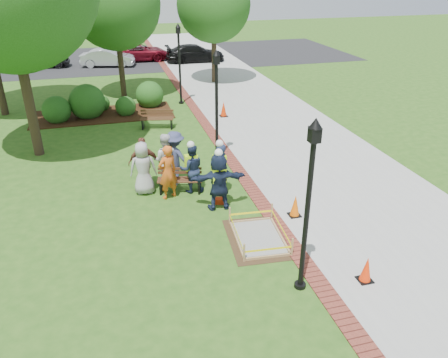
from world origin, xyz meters
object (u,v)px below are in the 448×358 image
object	(u,v)px
hivis_worker_c	(191,167)
hivis_worker_b	(220,168)
cone_front	(366,270)
hivis_worker_a	(219,180)
lamp_near	(309,196)
bench_near	(180,185)
wet_concrete_pad	(259,232)

from	to	relation	value
hivis_worker_c	hivis_worker_b	bearing A→B (deg)	-26.08
cone_front	hivis_worker_a	xyz separation A→B (m)	(-2.55, 4.40, 0.67)
lamp_near	hivis_worker_b	size ratio (longest dim) A/B	2.19
bench_near	cone_front	distance (m)	6.82
hivis_worker_a	hivis_worker_b	distance (m)	0.97
lamp_near	bench_near	bearing A→B (deg)	108.85
wet_concrete_pad	hivis_worker_a	distance (m)	2.22
wet_concrete_pad	bench_near	bearing A→B (deg)	115.69
lamp_near	cone_front	bearing A→B (deg)	-7.64
bench_near	hivis_worker_b	bearing A→B (deg)	-21.78
wet_concrete_pad	lamp_near	xyz separation A→B (m)	(0.28, -2.20, 2.25)
cone_front	bench_near	bearing A→B (deg)	121.25
wet_concrete_pad	hivis_worker_c	xyz separation A→B (m)	(-1.24, 3.33, 0.68)
bench_near	cone_front	xyz separation A→B (m)	(3.54, -5.83, 0.08)
wet_concrete_pad	hivis_worker_c	world-z (taller)	hivis_worker_c
lamp_near	hivis_worker_a	xyz separation A→B (m)	(-0.92, 4.18, -1.48)
bench_near	hivis_worker_c	world-z (taller)	hivis_worker_c
cone_front	hivis_worker_c	size ratio (longest dim) A/B	0.38
wet_concrete_pad	hivis_worker_b	xyz separation A→B (m)	(-0.37, 2.91, 0.73)
wet_concrete_pad	cone_front	distance (m)	3.08
hivis_worker_c	wet_concrete_pad	bearing A→B (deg)	-69.62
hivis_worker_b	hivis_worker_c	xyz separation A→B (m)	(-0.86, 0.42, -0.05)
wet_concrete_pad	lamp_near	size ratio (longest dim) A/B	0.57
hivis_worker_c	bench_near	bearing A→B (deg)	168.23
cone_front	wet_concrete_pad	bearing A→B (deg)	128.12
cone_front	hivis_worker_c	xyz separation A→B (m)	(-3.13, 5.75, 0.58)
wet_concrete_pad	bench_near	xyz separation A→B (m)	(-1.64, 3.41, 0.02)
wet_concrete_pad	hivis_worker_c	size ratio (longest dim) A/B	1.32
cone_front	hivis_worker_b	distance (m)	5.82
wet_concrete_pad	hivis_worker_a	size ratio (longest dim) A/B	1.19
hivis_worker_b	hivis_worker_a	bearing A→B (deg)	-106.35
wet_concrete_pad	hivis_worker_c	distance (m)	3.62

